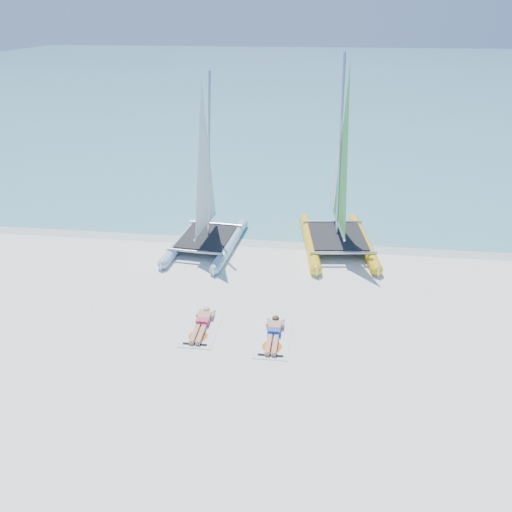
# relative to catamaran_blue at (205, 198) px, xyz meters

# --- Properties ---
(ground) EXTENTS (140.00, 140.00, 0.00)m
(ground) POSITION_rel_catamaran_blue_xyz_m (3.18, -4.75, -2.01)
(ground) COLOR white
(ground) RESTS_ON ground
(sea) EXTENTS (140.00, 115.00, 0.01)m
(sea) POSITION_rel_catamaran_blue_xyz_m (3.18, 58.25, -2.00)
(sea) COLOR #72B4BF
(sea) RESTS_ON ground
(wet_sand_strip) EXTENTS (140.00, 1.40, 0.01)m
(wet_sand_strip) POSITION_rel_catamaran_blue_xyz_m (3.18, 0.75, -2.00)
(wet_sand_strip) COLOR silver
(wet_sand_strip) RESTS_ON ground
(catamaran_blue) EXTENTS (2.76, 5.11, 6.72)m
(catamaran_blue) POSITION_rel_catamaran_blue_xyz_m (0.00, 0.00, 0.00)
(catamaran_blue) COLOR #A9C4DE
(catamaran_blue) RESTS_ON ground
(catamaran_yellow) EXTENTS (3.22, 5.91, 7.36)m
(catamaran_yellow) POSITION_rel_catamaran_blue_xyz_m (5.08, 1.06, 0.31)
(catamaran_yellow) COLOR yellow
(catamaran_yellow) RESTS_ON ground
(towel_a) EXTENTS (1.00, 1.85, 0.02)m
(towel_a) POSITION_rel_catamaran_blue_xyz_m (1.06, -5.82, -2.00)
(towel_a) COLOR white
(towel_a) RESTS_ON ground
(sunbather_a) EXTENTS (0.37, 1.73, 0.26)m
(sunbather_a) POSITION_rel_catamaran_blue_xyz_m (1.06, -5.62, -1.89)
(sunbather_a) COLOR tan
(sunbather_a) RESTS_ON towel_a
(towel_b) EXTENTS (1.00, 1.85, 0.02)m
(towel_b) POSITION_rel_catamaran_blue_xyz_m (3.23, -6.05, -2.00)
(towel_b) COLOR white
(towel_b) RESTS_ON ground
(sunbather_b) EXTENTS (0.37, 1.73, 0.26)m
(sunbather_b) POSITION_rel_catamaran_blue_xyz_m (3.23, -5.86, -1.89)
(sunbather_b) COLOR tan
(sunbather_b) RESTS_ON towel_b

